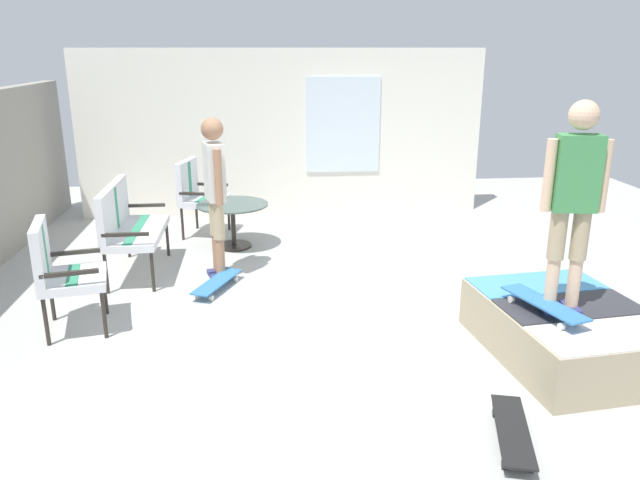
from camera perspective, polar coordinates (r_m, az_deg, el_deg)
ground_plane at (r=6.06m, az=2.79°, el=-7.00°), size 12.00×12.00×0.10m
house_facade at (r=9.34m, az=-3.42°, el=9.87°), size 0.23×6.00×2.45m
skate_ramp at (r=5.52m, az=22.22°, el=-7.78°), size 1.75×1.93×0.45m
patio_bench at (r=7.13m, az=-17.57°, el=1.68°), size 1.25×0.56×1.02m
patio_chair_near_house at (r=8.44m, az=-11.39°, el=4.51°), size 0.74×0.69×1.02m
patio_chair_by_wall at (r=5.87m, az=-23.13°, el=-2.29°), size 0.72×0.67×1.02m
patio_table at (r=7.87m, az=-8.08°, el=2.17°), size 0.90×0.90×0.57m
person_watching at (r=6.71m, az=-9.71°, el=4.97°), size 0.47×0.31×1.76m
person_skater at (r=5.01m, az=22.51°, el=4.00°), size 0.28×0.48×1.65m
skateboard_by_bench at (r=6.58m, az=-9.53°, el=-3.90°), size 0.81×0.51×0.10m
skateboard_spare at (r=4.34m, az=17.45°, el=-16.53°), size 0.82×0.40×0.10m
skateboard_on_ramp at (r=5.15m, az=20.05°, el=-5.60°), size 0.82×0.43×0.10m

